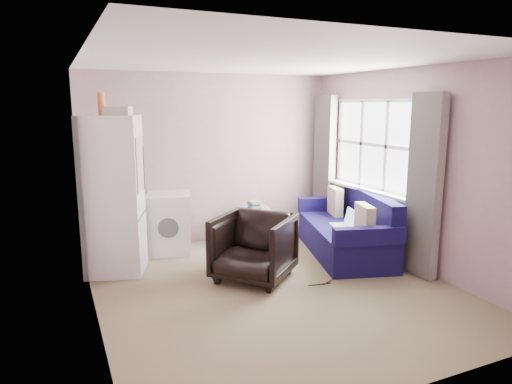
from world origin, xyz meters
TOP-DOWN VIEW (x-y plane):
  - room at (0.02, 0.01)m, footprint 3.84×4.24m
  - armchair at (-0.09, 0.34)m, footprint 1.14×1.15m
  - fridge at (-1.54, 1.28)m, footprint 0.84×0.84m
  - washing_machine at (-0.76, 1.78)m, footprint 0.73×0.73m
  - side_table at (0.54, 1.74)m, footprint 0.53×0.53m
  - sofa at (1.49, 0.67)m, footprint 1.39×2.11m
  - window_dressing at (1.78, 0.70)m, footprint 0.17×2.62m
  - floor_cables at (0.60, -0.13)m, footprint 0.44×0.14m

SIDE VIEW (x-z plane):
  - floor_cables at x=0.60m, z-range 0.00..0.01m
  - side_table at x=0.54m, z-range -0.02..0.61m
  - sofa at x=1.49m, z-range -0.12..0.75m
  - armchair at x=-0.09m, z-range 0.00..0.86m
  - washing_machine at x=-0.76m, z-range 0.02..0.85m
  - fridge at x=-1.54m, z-range -0.12..2.07m
  - window_dressing at x=1.78m, z-range 0.02..2.20m
  - room at x=0.02m, z-range -0.02..2.52m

